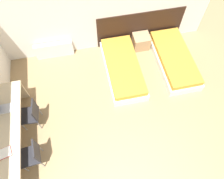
% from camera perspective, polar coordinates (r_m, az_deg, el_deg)
% --- Properties ---
extents(wall_back, '(6.17, 0.05, 2.70)m').
position_cam_1_polar(wall_back, '(5.73, -4.08, 20.35)').
color(wall_back, white).
rests_on(wall_back, ground_plane).
extents(headboard_panel, '(2.47, 0.03, 1.05)m').
position_cam_1_polar(headboard_panel, '(6.47, 7.32, 15.75)').
color(headboard_panel, black).
rests_on(headboard_panel, ground_plane).
extents(bed_near_window, '(0.91, 2.02, 0.37)m').
position_cam_1_polar(bed_near_window, '(5.93, 2.83, 5.56)').
color(bed_near_window, silver).
rests_on(bed_near_window, ground_plane).
extents(bed_near_door, '(0.91, 2.02, 0.37)m').
position_cam_1_polar(bed_near_door, '(6.34, 15.88, 7.54)').
color(bed_near_door, silver).
rests_on(bed_near_door, ground_plane).
extents(nightstand, '(0.46, 0.42, 0.42)m').
position_cam_1_polar(nightstand, '(6.54, 7.58, 12.34)').
color(nightstand, tan).
rests_on(nightstand, ground_plane).
extents(radiator, '(1.05, 0.12, 0.50)m').
position_cam_1_polar(radiator, '(6.43, -14.81, 9.96)').
color(radiator, silver).
rests_on(radiator, ground_plane).
extents(desk, '(0.55, 2.47, 0.75)m').
position_cam_1_polar(desk, '(5.09, -25.22, -10.76)').
color(desk, '#C6B28E').
rests_on(desk, ground_plane).
extents(chair_near_laptop, '(0.44, 0.44, 0.86)m').
position_cam_1_polar(chair_near_laptop, '(5.25, -20.35, -5.99)').
color(chair_near_laptop, '#232328').
rests_on(chair_near_laptop, ground_plane).
extents(chair_near_notebook, '(0.44, 0.44, 0.86)m').
position_cam_1_polar(chair_near_notebook, '(4.91, -20.13, -15.66)').
color(chair_near_notebook, '#232328').
rests_on(chair_near_notebook, ground_plane).
extents(laptop, '(0.32, 0.24, 0.32)m').
position_cam_1_polar(laptop, '(5.16, -26.62, -4.29)').
color(laptop, silver).
rests_on(laptop, desk).
extents(open_notebook, '(0.32, 0.27, 0.02)m').
position_cam_1_polar(open_notebook, '(4.83, -26.41, -14.67)').
color(open_notebook, '#B21E1E').
rests_on(open_notebook, desk).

